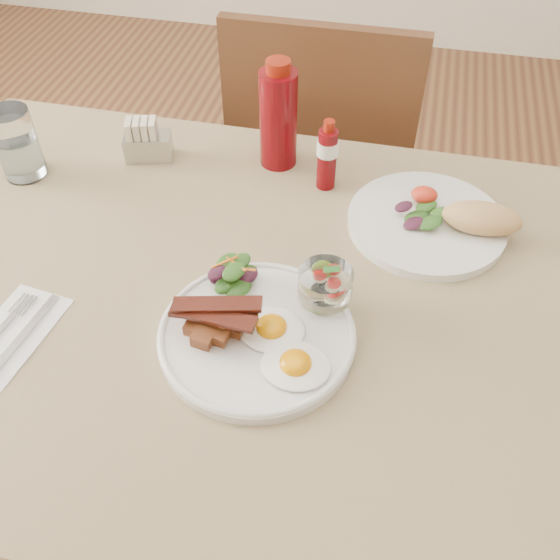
{
  "coord_description": "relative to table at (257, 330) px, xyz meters",
  "views": [
    {
      "loc": [
        0.18,
        -0.62,
        1.45
      ],
      "look_at": [
        0.04,
        -0.03,
        0.82
      ],
      "focal_mm": 40.0,
      "sensor_mm": 36.0,
      "label": 1
    }
  ],
  "objects": [
    {
      "name": "chair_far",
      "position": [
        0.0,
        0.66,
        -0.14
      ],
      "size": [
        0.42,
        0.42,
        0.93
      ],
      "color": "#532B1A",
      "rests_on": "ground"
    },
    {
      "name": "napkin_cutlery",
      "position": [
        -0.32,
        -0.16,
        0.09
      ],
      "size": [
        0.12,
        0.19,
        0.01
      ],
      "rotation": [
        0.0,
        0.0,
        -0.13
      ],
      "color": "white",
      "rests_on": "table"
    },
    {
      "name": "sugar_caddy",
      "position": [
        -0.29,
        0.3,
        0.12
      ],
      "size": [
        0.1,
        0.07,
        0.08
      ],
      "rotation": [
        0.0,
        0.0,
        0.27
      ],
      "color": "#B3B4B8",
      "rests_on": "table"
    },
    {
      "name": "table",
      "position": [
        0.0,
        0.0,
        0.0
      ],
      "size": [
        1.33,
        0.88,
        0.75
      ],
      "color": "#532B1A",
      "rests_on": "ground"
    },
    {
      "name": "water_glass",
      "position": [
        -0.49,
        0.2,
        0.15
      ],
      "size": [
        0.08,
        0.08,
        0.13
      ],
      "color": "white",
      "rests_on": "table"
    },
    {
      "name": "side_salad",
      "position": [
        -0.03,
        -0.0,
        0.12
      ],
      "size": [
        0.09,
        0.08,
        0.04
      ],
      "rotation": [
        0.0,
        0.0,
        0.37
      ],
      "color": "#1D4913",
      "rests_on": "main_plate"
    },
    {
      "name": "fried_eggs",
      "position": [
        0.07,
        -0.11,
        0.11
      ],
      "size": [
        0.16,
        0.16,
        0.03
      ],
      "rotation": [
        0.0,
        0.0,
        -0.23
      ],
      "color": "white",
      "rests_on": "main_plate"
    },
    {
      "name": "main_plate",
      "position": [
        0.02,
        -0.09,
        0.1
      ],
      "size": [
        0.28,
        0.28,
        0.02
      ],
      "primitive_type": "cylinder",
      "color": "white",
      "rests_on": "table"
    },
    {
      "name": "second_plate",
      "position": [
        0.26,
        0.21,
        0.11
      ],
      "size": [
        0.29,
        0.27,
        0.07
      ],
      "rotation": [
        0.0,
        0.0,
        0.37
      ],
      "color": "white",
      "rests_on": "table"
    },
    {
      "name": "hot_sauce_bottle",
      "position": [
        0.06,
        0.29,
        0.15
      ],
      "size": [
        0.04,
        0.04,
        0.13
      ],
      "rotation": [
        0.0,
        0.0,
        0.12
      ],
      "color": "#5A050A",
      "rests_on": "table"
    },
    {
      "name": "ketchup_bottle",
      "position": [
        -0.04,
        0.34,
        0.18
      ],
      "size": [
        0.08,
        0.08,
        0.2
      ],
      "rotation": [
        0.0,
        0.0,
        0.14
      ],
      "color": "#5A050A",
      "rests_on": "table"
    },
    {
      "name": "bacon_potato_pile",
      "position": [
        -0.03,
        -0.1,
        0.13
      ],
      "size": [
        0.13,
        0.08,
        0.05
      ],
      "rotation": [
        0.0,
        0.0,
        -0.43
      ],
      "color": "brown",
      "rests_on": "main_plate"
    },
    {
      "name": "fruit_cup",
      "position": [
        0.11,
        -0.01,
        0.15
      ],
      "size": [
        0.08,
        0.08,
        0.08
      ],
      "rotation": [
        0.0,
        0.0,
        -0.18
      ],
      "color": "white",
      "rests_on": "main_plate"
    }
  ]
}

